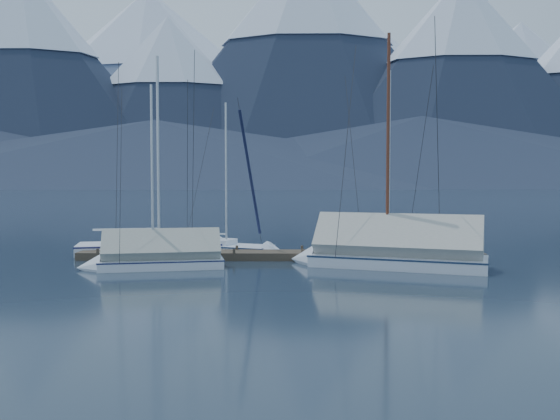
% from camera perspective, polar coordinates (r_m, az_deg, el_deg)
% --- Properties ---
extents(ground, '(1000.00, 1000.00, 0.00)m').
position_cam_1_polar(ground, '(24.66, -0.08, -5.36)').
color(ground, black).
rests_on(ground, ground).
extents(mountain_range, '(877.00, 584.00, 150.50)m').
position_cam_1_polar(mountain_range, '(398.68, 1.50, 10.94)').
color(mountain_range, '#475675').
rests_on(mountain_range, ground).
extents(dock, '(18.00, 1.50, 0.54)m').
position_cam_1_polar(dock, '(26.62, 0.00, -4.50)').
color(dock, '#382D23').
rests_on(dock, ground).
extents(mooring_posts, '(15.12, 1.52, 0.35)m').
position_cam_1_polar(mooring_posts, '(26.61, -1.08, -3.98)').
color(mooring_posts, '#382D23').
rests_on(mooring_posts, ground).
extents(sailboat_open_left, '(8.16, 3.94, 10.40)m').
position_cam_1_polar(sailboat_open_left, '(29.37, -10.48, -3.70)').
color(sailboat_open_left, white).
rests_on(sailboat_open_left, ground).
extents(sailboat_open_mid, '(6.24, 3.83, 7.99)m').
position_cam_1_polar(sailboat_open_mid, '(28.83, -4.43, -3.87)').
color(sailboat_open_mid, white).
rests_on(sailboat_open_mid, ground).
extents(sailboat_open_right, '(7.49, 3.30, 9.62)m').
position_cam_1_polar(sailboat_open_right, '(29.24, 11.32, -3.77)').
color(sailboat_open_right, silver).
rests_on(sailboat_open_right, ground).
extents(sailboat_covered_near, '(8.42, 4.90, 10.49)m').
position_cam_1_polar(sailboat_covered_near, '(24.66, 9.86, -4.17)').
color(sailboat_covered_near, silver).
rests_on(sailboat_covered_near, ground).
extents(sailboat_covered_far, '(5.96, 2.86, 8.05)m').
position_cam_1_polar(sailboat_covered_far, '(24.33, -12.38, -4.61)').
color(sailboat_covered_far, white).
rests_on(sailboat_covered_far, ground).
extents(person, '(0.53, 0.67, 1.60)m').
position_cam_1_polar(person, '(27.15, 8.49, -2.20)').
color(person, black).
rests_on(person, dock).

